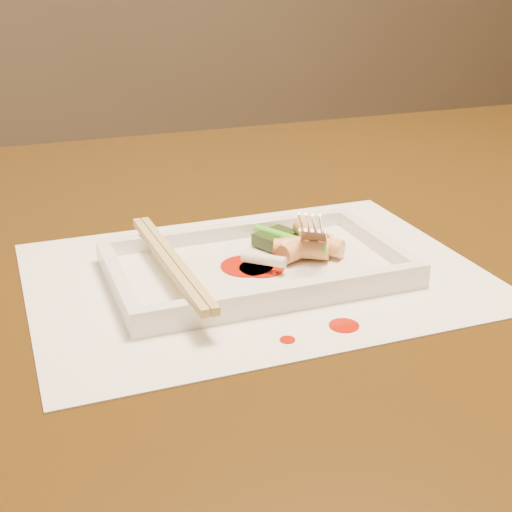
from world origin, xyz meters
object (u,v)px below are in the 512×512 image
object	(u,v)px
plate_base	(256,270)
table	(280,305)
placemat	(256,275)
chopstick_a	(166,261)
fork	(321,174)

from	to	relation	value
plate_base	table	bearing A→B (deg)	58.26
table	plate_base	distance (m)	0.18
placemat	plate_base	size ratio (longest dim) A/B	1.54
placemat	chopstick_a	distance (m)	0.09
table	chopstick_a	size ratio (longest dim) A/B	6.67
placemat	chopstick_a	size ratio (longest dim) A/B	1.91
table	plate_base	xyz separation A→B (m)	(-0.08, -0.12, 0.11)
table	plate_base	world-z (taller)	plate_base
placemat	fork	size ratio (longest dim) A/B	2.86
chopstick_a	fork	distance (m)	0.16
placemat	chopstick_a	world-z (taller)	chopstick_a
placemat	fork	world-z (taller)	fork
plate_base	chopstick_a	world-z (taller)	chopstick_a
chopstick_a	placemat	bearing A→B (deg)	0.00
placemat	fork	distance (m)	0.11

